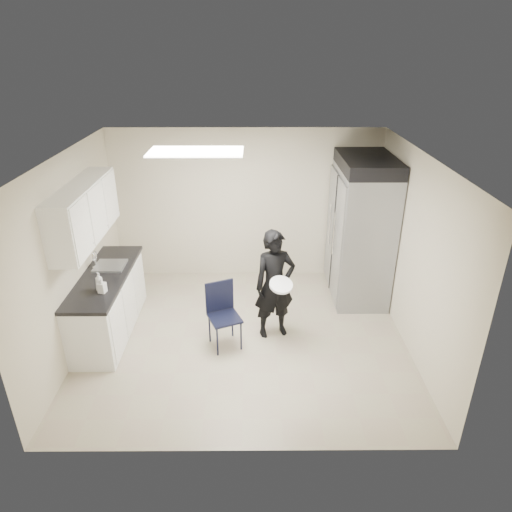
{
  "coord_description": "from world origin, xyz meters",
  "views": [
    {
      "loc": [
        0.13,
        -5.4,
        3.85
      ],
      "look_at": [
        0.16,
        0.2,
        1.19
      ],
      "focal_mm": 32.0,
      "sensor_mm": 36.0,
      "label": 1
    }
  ],
  "objects_px": {
    "man_tuxedo": "(275,285)",
    "commercial_fridge": "(360,235)",
    "lower_counter": "(109,304)",
    "folding_chair": "(225,318)"
  },
  "relations": [
    {
      "from": "folding_chair",
      "to": "lower_counter",
      "type": "bearing_deg",
      "value": 144.24
    },
    {
      "from": "lower_counter",
      "to": "man_tuxedo",
      "type": "height_order",
      "value": "man_tuxedo"
    },
    {
      "from": "man_tuxedo",
      "to": "folding_chair",
      "type": "bearing_deg",
      "value": -173.22
    },
    {
      "from": "lower_counter",
      "to": "commercial_fridge",
      "type": "distance_m",
      "value": 3.98
    },
    {
      "from": "folding_chair",
      "to": "man_tuxedo",
      "type": "height_order",
      "value": "man_tuxedo"
    },
    {
      "from": "commercial_fridge",
      "to": "folding_chair",
      "type": "height_order",
      "value": "commercial_fridge"
    },
    {
      "from": "folding_chair",
      "to": "commercial_fridge",
      "type": "bearing_deg",
      "value": 12.21
    },
    {
      "from": "commercial_fridge",
      "to": "folding_chair",
      "type": "distance_m",
      "value": 2.63
    },
    {
      "from": "man_tuxedo",
      "to": "commercial_fridge",
      "type": "bearing_deg",
      "value": 23.02
    },
    {
      "from": "lower_counter",
      "to": "man_tuxedo",
      "type": "relative_size",
      "value": 1.2
    }
  ]
}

